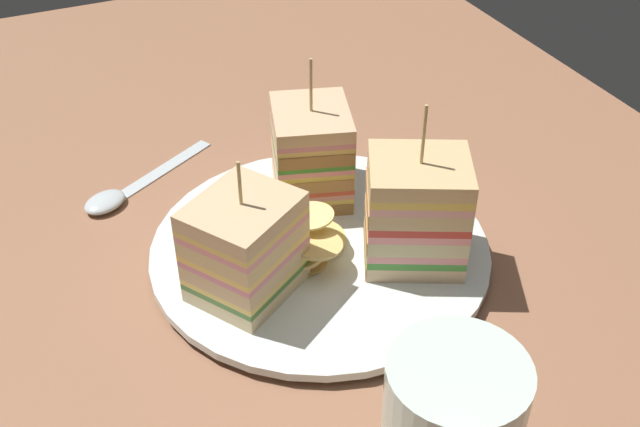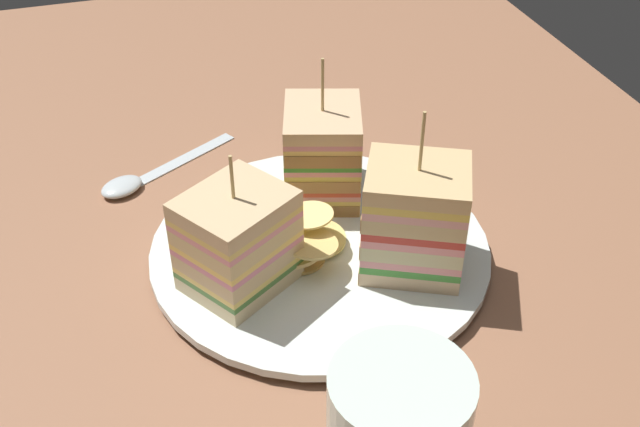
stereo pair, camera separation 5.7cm
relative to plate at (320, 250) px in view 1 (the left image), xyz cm
name	(u,v)px [view 1 (the left image)]	position (x,y,z in cm)	size (l,w,h in cm)	color
ground_plane	(320,266)	(0.00, 0.00, -1.63)	(113.44, 75.52, 1.80)	#926145
plate	(320,250)	(0.00, 0.00, 0.00)	(25.56, 25.56, 1.20)	white
sandwich_wedge_0	(416,212)	(3.92, 5.69, 4.58)	(8.50, 8.98, 12.71)	beige
sandwich_wedge_1	(312,153)	(-6.54, 2.23, 4.27)	(8.48, 7.70, 11.97)	#DFB87B
sandwich_wedge_2	(245,247)	(2.15, -6.56, 4.16)	(8.84, 9.16, 10.67)	beige
chip_pile	(306,244)	(0.93, -1.55, 1.83)	(7.51, 7.64, 3.39)	tan
salad_garnish	(418,198)	(-1.52, 9.34, 1.06)	(5.83, 7.17, 1.45)	#388533
spoon	(120,193)	(-14.00, -12.07, -0.32)	(8.60, 13.16, 1.00)	silver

